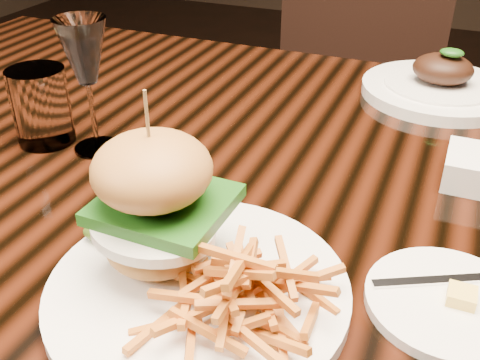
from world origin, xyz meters
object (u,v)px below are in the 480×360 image
at_px(dining_table, 286,226).
at_px(burger_plate, 192,252).
at_px(far_dish, 439,86).
at_px(wine_glass, 84,56).
at_px(chair_far, 352,80).

relative_size(dining_table, burger_plate, 5.93).
bearing_deg(burger_plate, far_dish, 88.10).
relative_size(wine_glass, far_dish, 0.72).
relative_size(dining_table, wine_glass, 9.24).
bearing_deg(burger_plate, chair_far, 108.13).
height_order(dining_table, burger_plate, burger_plate).
xyz_separation_m(wine_glass, chair_far, (0.15, 0.92, -0.34)).
xyz_separation_m(dining_table, chair_far, (-0.10, 0.89, -0.13)).
bearing_deg(dining_table, far_dish, 66.59).
height_order(burger_plate, wine_glass, burger_plate).
bearing_deg(chair_far, wine_glass, -103.71).
relative_size(wine_glass, chair_far, 0.18).
bearing_deg(chair_far, burger_plate, -89.74).
bearing_deg(burger_plate, wine_glass, 154.05).
relative_size(far_dish, chair_far, 0.25).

